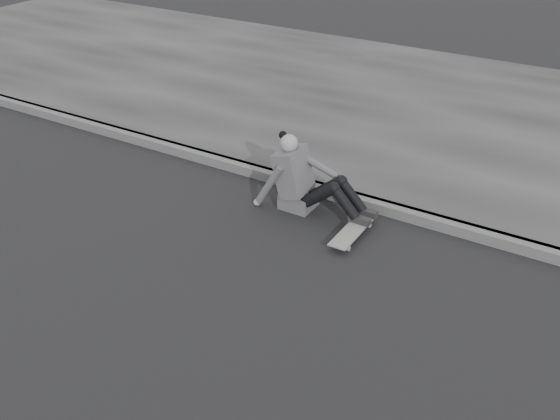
# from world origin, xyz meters

# --- Properties ---
(ground) EXTENTS (80.00, 80.00, 0.00)m
(ground) POSITION_xyz_m (0.00, 0.00, 0.00)
(ground) COLOR black
(ground) RESTS_ON ground
(curb) EXTENTS (24.00, 0.16, 0.12)m
(curb) POSITION_xyz_m (0.00, 2.58, 0.06)
(curb) COLOR #535353
(curb) RESTS_ON ground
(sidewalk) EXTENTS (24.00, 6.00, 0.12)m
(sidewalk) POSITION_xyz_m (0.00, 5.60, 0.06)
(sidewalk) COLOR #323232
(sidewalk) RESTS_ON ground
(skateboard) EXTENTS (0.20, 0.78, 0.09)m
(skateboard) POSITION_xyz_m (-0.23, 1.94, 0.07)
(skateboard) COLOR #A6A6A0
(skateboard) RESTS_ON ground
(seated_woman) EXTENTS (1.38, 0.46, 0.88)m
(seated_woman) POSITION_xyz_m (-0.97, 2.18, 0.36)
(seated_woman) COLOR #4D4D4F
(seated_woman) RESTS_ON ground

